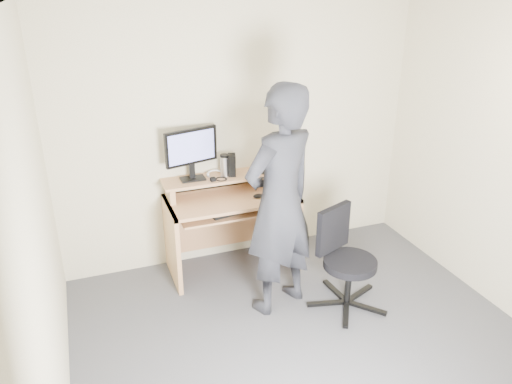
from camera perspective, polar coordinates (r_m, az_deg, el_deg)
ground at (r=3.97m, az=7.07°, el=-18.34°), size 3.50×3.50×0.00m
back_wall at (r=4.78m, az=-1.77°, el=6.61°), size 3.50×0.02×2.50m
ceiling at (r=2.97m, az=9.58°, el=20.61°), size 3.50×3.50×0.02m
desk at (r=4.78m, az=-3.09°, el=-2.45°), size 1.20×0.60×0.91m
monitor at (r=4.53m, az=-7.40°, el=4.81°), size 0.50×0.17×0.48m
external_drive at (r=4.68m, az=-2.77°, el=3.12°), size 0.10×0.14×0.20m
travel_mug at (r=4.67m, az=-3.57°, el=2.97°), size 0.09×0.09×0.19m
smartphone at (r=4.78m, az=0.81°, el=2.38°), size 0.07×0.13×0.01m
charger at (r=4.57m, az=-4.95°, el=1.45°), size 0.05×0.04×0.03m
headphones at (r=4.71m, az=-4.69°, el=2.00°), size 0.19×0.19×0.06m
keyboard at (r=4.58m, az=-2.67°, el=-2.01°), size 0.49×0.27×0.03m
mouse at (r=4.60m, az=0.25°, el=-0.45°), size 0.11×0.09×0.04m
office_chair at (r=4.30m, az=10.01°, el=-7.18°), size 0.68×0.66×0.86m
person at (r=4.00m, az=2.71°, el=-1.20°), size 0.83×0.69×1.94m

